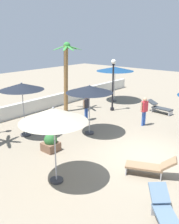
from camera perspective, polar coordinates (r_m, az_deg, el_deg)
name	(u,v)px	position (r m, az deg, el deg)	size (l,w,h in m)	color
ground_plane	(143,155)	(11.49, 12.40, -9.73)	(56.00, 56.00, 0.00)	gray
boundary_wall	(23,109)	(17.10, -15.32, 0.73)	(25.20, 0.30, 0.91)	silver
patio_umbrella_0	(115,69)	(19.90, 6.00, 9.97)	(3.01, 3.01, 2.88)	#333338
patio_umbrella_1	(54,115)	(8.37, -8.42, -0.79)	(2.39, 2.39, 2.88)	#333338
patio_umbrella_2	(22,87)	(12.98, -15.59, 5.60)	(2.29, 2.29, 2.92)	#333338
patio_umbrella_5	(89,89)	(12.79, -0.04, 5.30)	(2.49, 2.49, 2.75)	#333338
palm_tree_0	(66,69)	(17.05, -5.48, 10.00)	(2.00, 2.00, 4.80)	brown
lamp_post_0	(113,81)	(17.30, 5.52, 7.28)	(0.34, 0.34, 3.66)	black
lounge_chair_0	(159,107)	(17.73, 16.05, 1.10)	(0.73, 1.88, 0.81)	#B7B7BC
lounge_chair_1	(150,166)	(9.80, 14.07, -12.23)	(1.26, 1.94, 0.84)	#B7B7BC
lounge_chair_2	(166,213)	(7.68, 17.40, -21.72)	(1.75, 1.67, 0.83)	#B7B7BC
guest_0	(86,105)	(15.34, -0.80, 1.56)	(0.56, 0.27, 1.63)	#3359B2
guest_1	(144,109)	(14.76, 12.72, 0.79)	(0.54, 0.33, 1.74)	#3359B2
planter	(51,143)	(11.59, -9.10, -7.17)	(0.70, 0.70, 0.85)	brown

